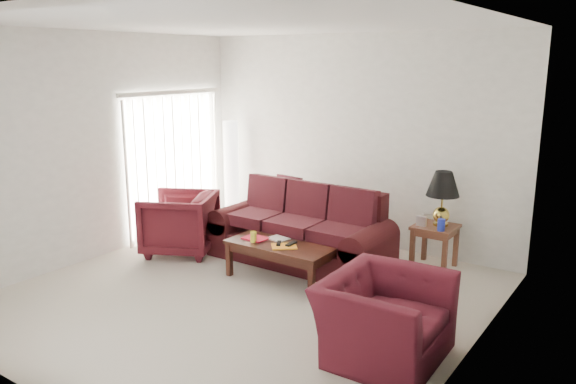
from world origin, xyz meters
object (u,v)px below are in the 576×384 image
(end_table, at_px, (434,247))
(floor_lamp, at_px, (231,172))
(armchair_right, at_px, (384,318))
(armchair_left, at_px, (180,223))
(coffee_table, at_px, (282,261))
(sofa, at_px, (299,227))

(end_table, height_order, floor_lamp, floor_lamp)
(armchair_right, bearing_deg, end_table, 8.94)
(end_table, relative_size, floor_lamp, 0.33)
(armchair_right, bearing_deg, armchair_left, 73.45)
(armchair_left, height_order, coffee_table, armchair_left)
(floor_lamp, distance_m, coffee_table, 2.71)
(end_table, bearing_deg, armchair_right, -79.79)
(floor_lamp, bearing_deg, end_table, -1.95)
(armchair_right, bearing_deg, coffee_table, 60.59)
(floor_lamp, height_order, armchair_left, floor_lamp)
(armchair_left, distance_m, armchair_right, 3.69)
(coffee_table, bearing_deg, armchair_left, -166.38)
(armchair_left, bearing_deg, floor_lamp, 166.79)
(sofa, height_order, floor_lamp, floor_lamp)
(end_table, distance_m, armchair_right, 2.46)
(armchair_left, relative_size, armchair_right, 0.82)
(sofa, distance_m, floor_lamp, 2.22)
(sofa, distance_m, armchair_left, 1.70)
(sofa, height_order, armchair_left, sofa)
(floor_lamp, height_order, armchair_right, floor_lamp)
(floor_lamp, distance_m, armchair_left, 1.67)
(end_table, distance_m, floor_lamp, 3.55)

